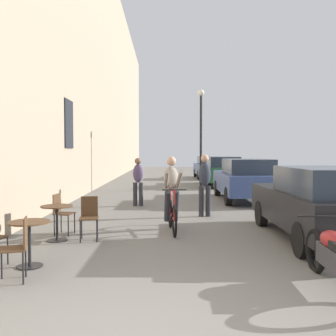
# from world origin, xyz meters

# --- Properties ---
(building_facade_left) EXTENTS (0.54, 68.00, 13.70)m
(building_facade_left) POSITION_xyz_m (-3.45, 14.00, 6.85)
(building_facade_left) COLOR tan
(building_facade_left) RESTS_ON ground_plane
(cafe_table_near) EXTENTS (0.64, 0.64, 0.72)m
(cafe_table_near) POSITION_xyz_m (-1.96, 2.50, 0.52)
(cafe_table_near) COLOR black
(cafe_table_near) RESTS_ON ground_plane
(cafe_chair_near_toward_street) EXTENTS (0.46, 0.46, 0.89)m
(cafe_chair_near_toward_street) POSITION_xyz_m (-1.88, 1.84, 0.52)
(cafe_chair_near_toward_street) COLOR black
(cafe_chair_near_toward_street) RESTS_ON ground_plane
(cafe_table_mid) EXTENTS (0.64, 0.64, 0.72)m
(cafe_table_mid) POSITION_xyz_m (-2.02, 4.25, 0.52)
(cafe_table_mid) COLOR black
(cafe_table_mid) RESTS_ON ground_plane
(cafe_chair_mid_toward_street) EXTENTS (0.43, 0.43, 0.89)m
(cafe_chair_mid_toward_street) POSITION_xyz_m (-1.38, 4.33, 0.52)
(cafe_chair_mid_toward_street) COLOR black
(cafe_chair_mid_toward_street) RESTS_ON ground_plane
(cafe_chair_mid_toward_wall) EXTENTS (0.45, 0.45, 0.89)m
(cafe_chair_mid_toward_wall) POSITION_xyz_m (-2.10, 4.86, 0.52)
(cafe_chair_mid_toward_wall) COLOR black
(cafe_chair_mid_toward_wall) RESTS_ON ground_plane
(cyclist_on_bicycle) EXTENTS (0.52, 1.76, 1.74)m
(cyclist_on_bicycle) POSITION_xyz_m (0.34, 5.24, 0.81)
(cyclist_on_bicycle) COLOR black
(cyclist_on_bicycle) RESTS_ON ground_plane
(pedestrian_near) EXTENTS (0.37, 0.29, 1.75)m
(pedestrian_near) POSITION_xyz_m (1.31, 7.12, 0.99)
(pedestrian_near) COLOR #26262D
(pedestrian_near) RESTS_ON ground_plane
(pedestrian_mid) EXTENTS (0.36, 0.27, 1.62)m
(pedestrian_mid) POSITION_xyz_m (-0.71, 9.25, 0.91)
(pedestrian_mid) COLOR #26262D
(pedestrian_mid) RESTS_ON ground_plane
(street_lamp) EXTENTS (0.32, 0.32, 4.90)m
(street_lamp) POSITION_xyz_m (2.00, 15.12, 3.11)
(street_lamp) COLOR black
(street_lamp) RESTS_ON ground_plane
(parked_car_nearest) EXTENTS (1.84, 4.27, 1.51)m
(parked_car_nearest) POSITION_xyz_m (3.35, 4.23, 0.78)
(parked_car_nearest) COLOR black
(parked_car_nearest) RESTS_ON ground_plane
(parked_car_second) EXTENTS (1.92, 4.44, 1.57)m
(parked_car_second) POSITION_xyz_m (3.21, 10.61, 0.81)
(parked_car_second) COLOR #384C84
(parked_car_second) RESTS_ON ground_plane
(parked_car_third) EXTENTS (1.95, 4.48, 1.58)m
(parked_car_third) POSITION_xyz_m (3.25, 16.89, 0.82)
(parked_car_third) COLOR #23512D
(parked_car_third) RESTS_ON ground_plane
(parked_car_fourth) EXTENTS (1.84, 4.34, 1.54)m
(parked_car_fourth) POSITION_xyz_m (3.34, 22.78, 0.80)
(parked_car_fourth) COLOR #384C84
(parked_car_fourth) RESTS_ON ground_plane
(parked_motorcycle) EXTENTS (0.62, 2.15, 0.92)m
(parked_motorcycle) POSITION_xyz_m (2.43, 1.52, 0.40)
(parked_motorcycle) COLOR black
(parked_motorcycle) RESTS_ON ground_plane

